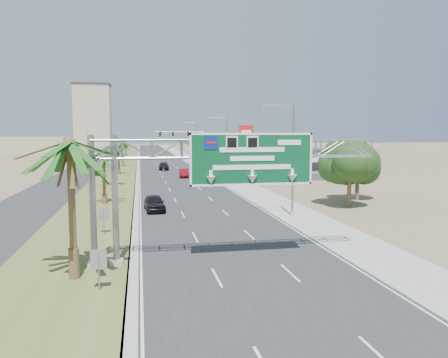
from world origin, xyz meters
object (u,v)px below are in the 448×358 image
object	(u,v)px
car_far	(164,166)
pole_sign_blue	(242,148)
car_left_lane	(154,203)
pole_sign_red_near	(246,136)
pole_sign_red_far	(216,142)
sign_gantry	(224,158)
palm_near	(70,144)
signal_mast	(196,146)
car_mid_lane	(184,173)
store_building	(286,161)
car_right_lane	(203,173)

from	to	relation	value
car_far	pole_sign_blue	bearing A→B (deg)	-55.16
car_left_lane	pole_sign_red_near	distance (m)	33.37
pole_sign_blue	pole_sign_red_far	xyz separation A→B (m)	(-1.74, 15.20, 0.81)
sign_gantry	pole_sign_red_near	distance (m)	47.74
palm_near	car_left_lane	distance (m)	20.88
signal_mast	car_far	distance (m)	7.86
car_mid_lane	pole_sign_red_far	xyz separation A→B (m)	(7.57, 12.06, 5.04)
pole_sign_blue	car_mid_lane	bearing A→B (deg)	161.38
car_mid_lane	pole_sign_blue	world-z (taller)	pole_sign_blue
signal_mast	car_mid_lane	size ratio (longest dim) A/B	2.32
car_mid_lane	pole_sign_red_near	xyz separation A→B (m)	(10.07, -2.92, 6.31)
palm_near	store_building	distance (m)	66.04
palm_near	signal_mast	distance (m)	65.60
palm_near	pole_sign_red_far	distance (m)	65.54
car_far	signal_mast	bearing A→B (deg)	-19.07
pole_sign_blue	sign_gantry	bearing A→B (deg)	-104.53
store_building	pole_sign_blue	distance (m)	15.48
store_building	pole_sign_red_far	distance (m)	14.34
sign_gantry	car_mid_lane	distance (m)	49.30
car_mid_lane	signal_mast	bearing A→B (deg)	78.70
sign_gantry	signal_mast	size ratio (longest dim) A/B	1.63
store_building	car_right_lane	world-z (taller)	store_building
car_right_lane	car_far	xyz separation A→B (m)	(-5.91, 15.33, 0.02)
store_building	car_left_lane	xyz separation A→B (m)	(-26.50, -38.61, -1.23)
car_left_lane	pole_sign_blue	bearing A→B (deg)	57.61
car_right_lane	car_far	world-z (taller)	car_far
signal_mast	car_far	world-z (taller)	signal_mast
palm_near	pole_sign_red_far	xyz separation A→B (m)	(18.27, 62.93, -1.16)
store_building	car_mid_lane	bearing A→B (deg)	-160.81
car_right_lane	pole_sign_red_near	size ratio (longest dim) A/B	0.57
signal_mast	pole_sign_blue	size ratio (longest dim) A/B	1.49
car_right_lane	pole_sign_blue	world-z (taller)	pole_sign_blue
palm_near	car_far	size ratio (longest dim) A/B	1.67
car_right_lane	store_building	bearing A→B (deg)	19.68
car_far	palm_near	bearing A→B (deg)	-94.54
car_mid_lane	store_building	bearing A→B (deg)	23.54
sign_gantry	store_building	distance (m)	60.77
car_far	pole_sign_red_far	world-z (taller)	pole_sign_red_far
car_left_lane	car_right_lane	world-z (taller)	car_left_lane
sign_gantry	store_building	xyz separation A→B (m)	(23.06, 56.07, -4.06)
store_building	pole_sign_red_far	world-z (taller)	pole_sign_red_far
store_building	pole_sign_red_near	bearing A→B (deg)	-136.05
car_far	pole_sign_red_far	bearing A→B (deg)	-16.62
signal_mast	pole_sign_red_near	distance (m)	17.39
palm_near	car_right_lane	bearing A→B (deg)	74.62
signal_mast	car_right_lane	bearing A→B (deg)	-91.39
signal_mast	pole_sign_red_near	size ratio (longest dim) A/B	1.15
car_left_lane	signal_mast	bearing A→B (deg)	73.75
car_mid_lane	pole_sign_red_near	size ratio (longest dim) A/B	0.49
car_mid_lane	sign_gantry	bearing A→B (deg)	-88.64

